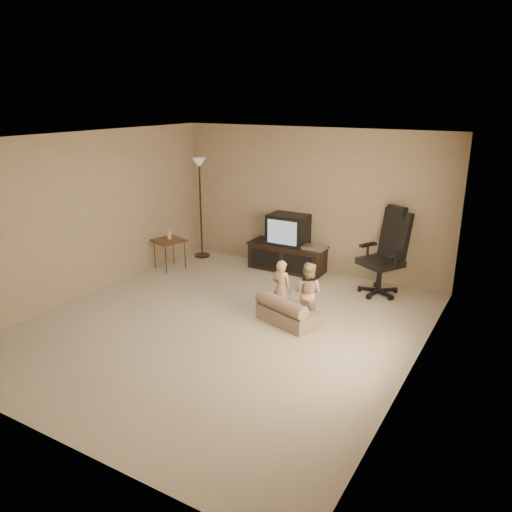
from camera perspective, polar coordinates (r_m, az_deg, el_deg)
The scene contains 9 objects.
floor at distance 6.89m, azimuth -3.76°, elevation -7.93°, with size 5.50×5.50×0.00m, color beige.
room_shell at distance 6.38m, azimuth -4.03°, elevation 4.45°, with size 5.50×5.50×5.50m.
tv_stand at distance 8.88m, azimuth 3.65°, elevation 0.99°, with size 1.42×0.53×1.01m.
office_chair at distance 8.03m, azimuth 14.47°, elevation -0.82°, with size 0.87×0.88×1.39m.
side_table at distance 9.05m, azimuth -9.91°, elevation 1.75°, with size 0.62×0.62×0.73m.
floor_lamp at distance 9.49m, azimuth -6.44°, elevation 7.99°, with size 0.30×0.30×1.90m.
child_sofa at distance 6.88m, azimuth 3.49°, elevation -6.44°, with size 0.94×0.70×0.41m.
toddler_left at distance 6.96m, azimuth 2.92°, elevation -3.81°, with size 0.31×0.23×0.85m, color tan.
toddler_right at distance 6.86m, azimuth 5.91°, elevation -4.16°, with size 0.42×0.23×0.86m, color tan.
Camera 1 is at (3.50, -5.12, 2.99)m, focal length 35.00 mm.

